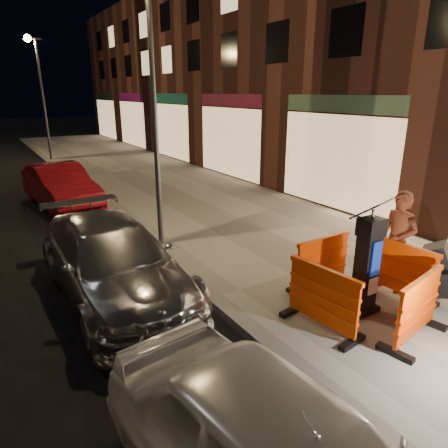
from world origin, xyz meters
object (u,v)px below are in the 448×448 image
barrier_kerbside (322,298)px  barrier_front (418,309)px  barrier_back (322,263)px  car_silver (117,295)px  barrier_bldgside (401,270)px  car_red (63,206)px  man (397,242)px  parking_kiosk (367,261)px

barrier_kerbside → barrier_front: bearing=-142.3°
barrier_back → car_silver: 3.88m
barrier_back → barrier_kerbside: 1.34m
barrier_kerbside → car_silver: barrier_kerbside is taller
barrier_back → barrier_bldgside: (0.95, -0.95, 0.00)m
car_silver → car_red: (0.38, 6.99, 0.00)m
barrier_bldgside → car_silver: (-4.19, 2.98, -0.66)m
car_red → barrier_front: bearing=-81.5°
barrier_front → barrier_bldgside: same height
barrier_bldgside → car_red: barrier_bldgside is taller
barrier_back → barrier_kerbside: same height
car_red → man: man is taller
barrier_bldgside → car_silver: bearing=51.3°
car_red → barrier_back: bearing=-78.6°
barrier_kerbside → car_red: barrier_kerbside is taller
parking_kiosk → barrier_kerbside: parking_kiosk is taller
barrier_front → man: (1.11, 1.20, 0.42)m
parking_kiosk → car_silver: (-3.24, 2.98, -1.06)m
barrier_back → car_silver: size_ratio=0.27×
barrier_front → barrier_bldgside: 1.34m
parking_kiosk → barrier_back: 1.03m
man → barrier_kerbside: bearing=-87.5°
barrier_front → car_silver: bearing=119.3°
barrier_front → barrier_back: size_ratio=1.00×
barrier_kerbside → parking_kiosk: bearing=-97.3°
barrier_bldgside → car_red: 10.69m
barrier_bldgside → car_red: bearing=17.6°
barrier_back → car_silver: (-3.24, 2.03, -0.66)m
barrier_kerbside → barrier_bldgside: 1.90m
barrier_back → man: (1.11, -0.70, 0.42)m
barrier_kerbside → car_red: size_ratio=0.31×
barrier_front → barrier_back: same height
parking_kiosk → barrier_front: parking_kiosk is taller
barrier_bldgside → man: bearing=-35.9°
parking_kiosk → man: (1.11, 0.25, 0.02)m
barrier_bldgside → man: (0.16, 0.25, 0.42)m
barrier_front → barrier_kerbside: bearing=124.7°
man → barrier_bldgside: bearing=-37.2°
car_silver → car_red: 7.00m
barrier_bldgside → car_red: size_ratio=0.31×
car_red → parking_kiosk: bearing=-80.2°
barrier_front → barrier_bldgside: (0.95, 0.95, 0.00)m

